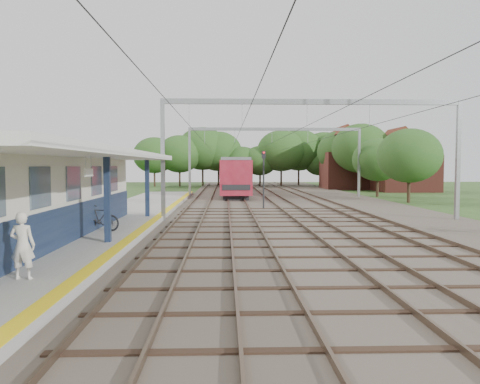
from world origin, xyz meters
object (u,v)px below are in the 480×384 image
object	(u,v)px
bicycle	(100,218)
signal_post	(264,173)
train	(233,174)
person	(22,245)

from	to	relation	value
bicycle	signal_post	distance (m)	15.95
train	signal_post	size ratio (longest dim) A/B	8.57
person	train	size ratio (longest dim) A/B	0.05
train	bicycle	bearing A→B (deg)	-99.49
person	train	world-z (taller)	train
person	signal_post	world-z (taller)	signal_post
train	person	bearing A→B (deg)	-97.30
bicycle	signal_post	world-z (taller)	signal_post
train	signal_post	distance (m)	25.38
person	signal_post	size ratio (longest dim) A/B	0.40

